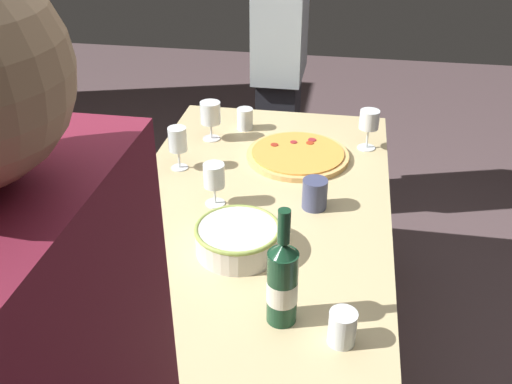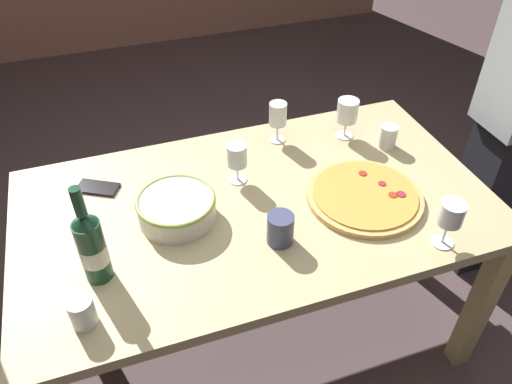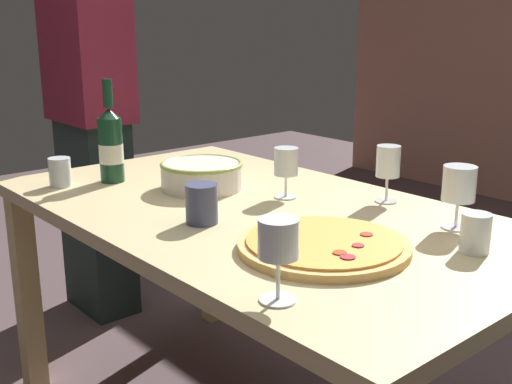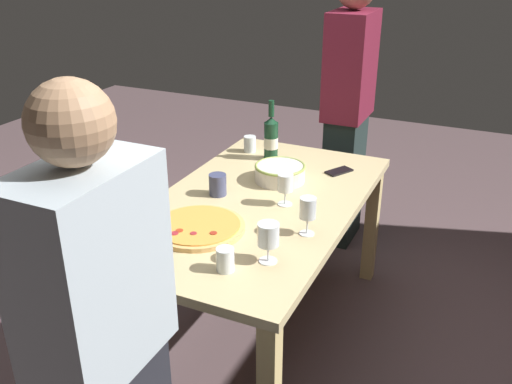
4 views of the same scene
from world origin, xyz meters
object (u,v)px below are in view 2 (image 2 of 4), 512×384
object	(u,v)px
serving_bowl	(177,208)
wine_glass_near_pizza	(347,113)
cup_ceramic	(280,229)
cell_phone	(98,188)
pizza	(365,196)
cup_spare	(82,312)
wine_bottle	(92,246)
dining_table	(256,222)
wine_glass_far_right	(451,215)
wine_glass_far_left	(237,156)
wine_glass_by_bottle	(278,116)
cup_amber	(388,137)

from	to	relation	value
serving_bowl	wine_glass_near_pizza	world-z (taller)	wine_glass_near_pizza
cup_ceramic	cell_phone	size ratio (longest dim) A/B	0.72
pizza	serving_bowl	distance (m)	0.64
wine_glass_near_pizza	cup_spare	distance (m)	1.20
wine_bottle	wine_glass_near_pizza	bearing A→B (deg)	22.85
dining_table	cup_spare	xyz separation A→B (m)	(-0.59, -0.31, 0.14)
pizza	wine_glass_far_right	bearing A→B (deg)	-63.80
wine_glass_far_left	pizza	bearing A→B (deg)	-32.31
pizza	cell_phone	bearing A→B (deg)	157.73
dining_table	wine_glass_by_bottle	size ratio (longest dim) A/B	9.68
serving_bowl	wine_glass_far_left	bearing A→B (deg)	27.43
wine_glass_near_pizza	pizza	bearing A→B (deg)	-106.42
wine_glass_near_pizza	cup_ceramic	world-z (taller)	wine_glass_near_pizza
pizza	wine_glass_near_pizza	bearing A→B (deg)	73.58
serving_bowl	cup_spare	bearing A→B (deg)	-135.04
wine_glass_by_bottle	cup_amber	bearing A→B (deg)	-24.73
wine_glass_far_right	dining_table	bearing A→B (deg)	142.96
wine_glass_near_pizza	cup_ceramic	xyz separation A→B (m)	(-0.45, -0.46, -0.06)
pizza	wine_glass_near_pizza	world-z (taller)	wine_glass_near_pizza
wine_bottle	wine_glass_by_bottle	bearing A→B (deg)	33.23
cell_phone	cup_ceramic	bearing A→B (deg)	-101.17
serving_bowl	cell_phone	distance (m)	0.34
cup_spare	dining_table	bearing A→B (deg)	27.81
dining_table	cup_amber	bearing A→B (deg)	14.01
serving_bowl	cup_amber	xyz separation A→B (m)	(0.86, 0.14, -0.00)
pizza	cup_ceramic	distance (m)	0.36
cup_spare	wine_glass_far_right	bearing A→B (deg)	-3.06
dining_table	cell_phone	xyz separation A→B (m)	(-0.50, 0.25, 0.10)
dining_table	wine_bottle	distance (m)	0.60
pizza	wine_glass_by_bottle	size ratio (longest dim) A/B	2.40
pizza	wine_bottle	world-z (taller)	wine_bottle
wine_bottle	wine_glass_far_right	distance (m)	1.04
pizza	cup_spare	xyz separation A→B (m)	(-0.94, -0.21, 0.03)
wine_bottle	cup_amber	world-z (taller)	wine_bottle
cup_ceramic	cup_spare	world-z (taller)	cup_ceramic
serving_bowl	cup_spare	xyz separation A→B (m)	(-0.32, -0.32, -0.00)
serving_bowl	cup_ceramic	size ratio (longest dim) A/B	2.48
wine_glass_near_pizza	cup_spare	world-z (taller)	wine_glass_near_pizza
wine_bottle	wine_glass_far_left	size ratio (longest dim) A/B	2.20
dining_table	cup_ceramic	xyz separation A→B (m)	(0.01, -0.20, 0.14)
cup_amber	wine_glass_by_bottle	bearing A→B (deg)	155.27
pizza	wine_glass_far_right	size ratio (longest dim) A/B	2.46
dining_table	cup_amber	distance (m)	0.62
pizza	cup_amber	distance (m)	0.34
wine_bottle	cup_ceramic	bearing A→B (deg)	-4.16
wine_glass_by_bottle	wine_glass_far_right	distance (m)	0.75
cup_amber	dining_table	bearing A→B (deg)	-165.99
dining_table	wine_glass_near_pizza	size ratio (longest dim) A/B	9.93
wine_glass_by_bottle	wine_glass_far_left	size ratio (longest dim) A/B	1.10
wine_glass_near_pizza	cup_spare	xyz separation A→B (m)	(-1.05, -0.58, -0.06)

